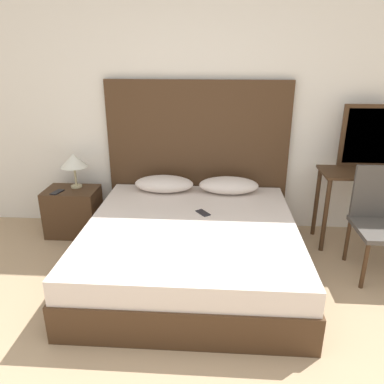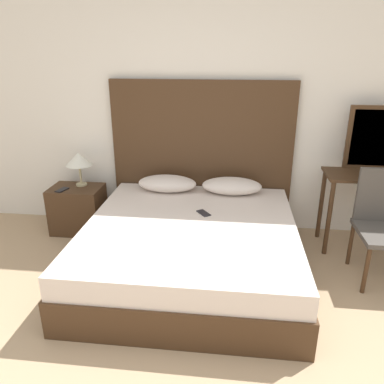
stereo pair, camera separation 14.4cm
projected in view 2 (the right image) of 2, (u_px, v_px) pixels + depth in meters
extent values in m
cube|color=white|center=(199.00, 105.00, 3.90)|extent=(10.00, 0.06, 2.70)
cube|color=#422B19|center=(191.00, 257.00, 3.34)|extent=(1.83, 1.92, 0.30)
cube|color=silver|center=(191.00, 233.00, 3.25)|extent=(1.79, 1.88, 0.19)
cube|color=#422B19|center=(201.00, 157.00, 4.02)|extent=(1.92, 0.05, 1.61)
ellipsoid|color=silver|center=(167.00, 183.00, 3.92)|extent=(0.61, 0.32, 0.17)
ellipsoid|color=silver|center=(232.00, 186.00, 3.85)|extent=(0.61, 0.32, 0.17)
cube|color=#232328|center=(204.00, 213.00, 3.40)|extent=(0.15, 0.16, 0.01)
cube|color=#422B19|center=(78.00, 209.00, 4.09)|extent=(0.54, 0.38, 0.51)
cylinder|color=tan|center=(82.00, 184.00, 4.06)|extent=(0.12, 0.12, 0.02)
cylinder|color=tan|center=(80.00, 174.00, 4.02)|extent=(0.02, 0.02, 0.21)
cone|color=silver|center=(79.00, 159.00, 3.96)|extent=(0.28, 0.28, 0.14)
cube|color=black|center=(62.00, 190.00, 3.92)|extent=(0.11, 0.16, 0.01)
cube|color=#422B19|center=(377.00, 176.00, 3.55)|extent=(0.95, 0.44, 0.02)
cylinder|color=#422B19|center=(329.00, 219.00, 3.57)|extent=(0.04, 0.04, 0.75)
cylinder|color=#422B19|center=(321.00, 204.00, 3.90)|extent=(0.04, 0.04, 0.75)
cube|color=#422B19|center=(376.00, 138.00, 3.61)|extent=(0.55, 0.03, 0.62)
cube|color=#B2BCC6|center=(376.00, 138.00, 3.61)|extent=(0.47, 0.01, 0.55)
cylinder|color=#422B19|center=(366.00, 271.00, 3.03)|extent=(0.04, 0.04, 0.42)
cylinder|color=#422B19|center=(351.00, 244.00, 3.45)|extent=(0.04, 0.04, 0.42)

